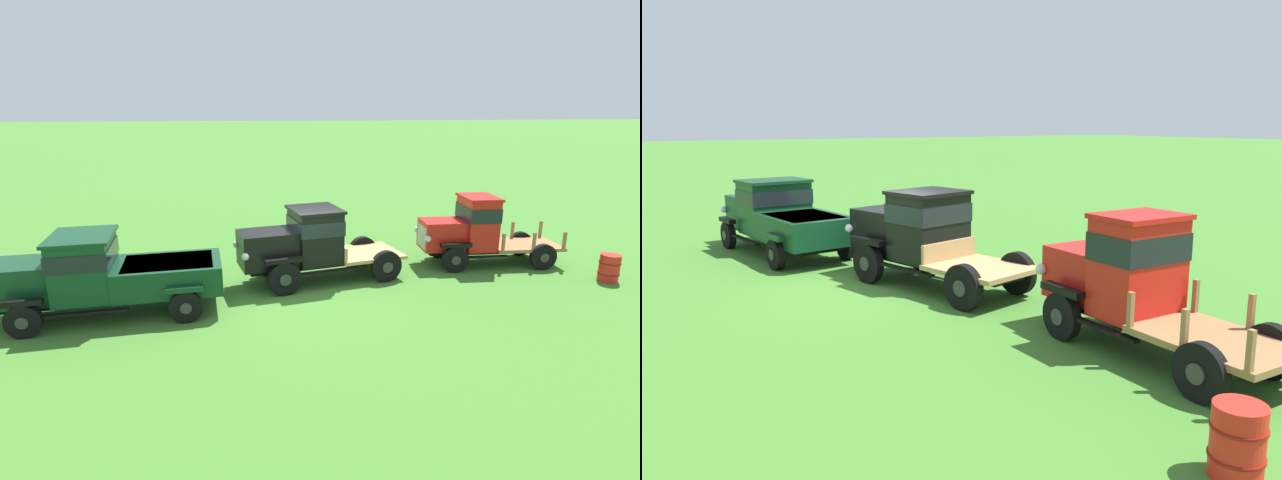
% 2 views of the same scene
% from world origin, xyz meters
% --- Properties ---
extents(ground_plane, '(240.00, 240.00, 0.00)m').
position_xyz_m(ground_plane, '(0.00, 0.00, 0.00)').
color(ground_plane, '#3D7528').
extents(vintage_truck_foreground_near, '(5.58, 2.69, 2.03)m').
position_xyz_m(vintage_truck_foreground_near, '(-4.94, -0.87, 1.04)').
color(vintage_truck_foreground_near, black).
rests_on(vintage_truck_foreground_near, ground).
extents(vintage_truck_second_in_line, '(5.02, 2.76, 2.14)m').
position_xyz_m(vintage_truck_second_in_line, '(0.11, 0.90, 1.15)').
color(vintage_truck_second_in_line, black).
rests_on(vintage_truck_second_in_line, ground).
extents(vintage_truck_midrow_center, '(4.49, 1.76, 2.21)m').
position_xyz_m(vintage_truck_midrow_center, '(5.45, 1.94, 1.11)').
color(vintage_truck_midrow_center, black).
rests_on(vintage_truck_midrow_center, ground).
extents(oil_drum_beside_row, '(0.58, 0.58, 0.80)m').
position_xyz_m(oil_drum_beside_row, '(8.80, 0.02, 0.40)').
color(oil_drum_beside_row, red).
rests_on(oil_drum_beside_row, ground).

